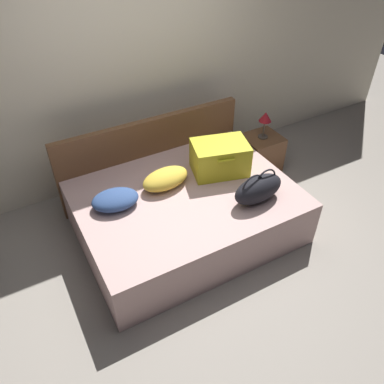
{
  "coord_description": "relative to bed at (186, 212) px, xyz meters",
  "views": [
    {
      "loc": [
        -1.34,
        -2.12,
        2.85
      ],
      "look_at": [
        0.0,
        0.28,
        0.59
      ],
      "focal_mm": 36.01,
      "sensor_mm": 36.0,
      "label": 1
    }
  ],
  "objects": [
    {
      "name": "ground_plane",
      "position": [
        0.0,
        -0.4,
        -0.25
      ],
      "size": [
        12.0,
        12.0,
        0.0
      ],
      "primitive_type": "plane",
      "color": "gray"
    },
    {
      "name": "back_wall",
      "position": [
        0.0,
        1.25,
        1.05
      ],
      "size": [
        8.0,
        0.1,
        2.6
      ],
      "primitive_type": "cube",
      "color": "beige",
      "rests_on": "ground"
    },
    {
      "name": "bed",
      "position": [
        0.0,
        0.0,
        0.0
      ],
      "size": [
        2.06,
        1.54,
        0.49
      ],
      "primitive_type": "cube",
      "color": "#BC9993",
      "rests_on": "ground"
    },
    {
      "name": "headboard",
      "position": [
        0.0,
        0.81,
        0.2
      ],
      "size": [
        2.1,
        0.08,
        0.9
      ],
      "primitive_type": "cube",
      "color": "brown",
      "rests_on": "ground"
    },
    {
      "name": "hard_case_large",
      "position": [
        0.47,
        0.16,
        0.41
      ],
      "size": [
        0.63,
        0.51,
        0.33
      ],
      "rotation": [
        0.0,
        0.0,
        -0.27
      ],
      "color": "gold",
      "rests_on": "bed"
    },
    {
      "name": "duffel_bag",
      "position": [
        0.54,
        -0.41,
        0.38
      ],
      "size": [
        0.53,
        0.27,
        0.32
      ],
      "rotation": [
        0.0,
        0.0,
        0.07
      ],
      "color": "black",
      "rests_on": "bed"
    },
    {
      "name": "pillow_near_headboard",
      "position": [
        -0.12,
        0.2,
        0.33
      ],
      "size": [
        0.52,
        0.34,
        0.17
      ],
      "primitive_type": "ellipsoid",
      "rotation": [
        0.0,
        0.0,
        0.13
      ],
      "color": "gold",
      "rests_on": "bed"
    },
    {
      "name": "pillow_center_head",
      "position": [
        -0.65,
        0.16,
        0.32
      ],
      "size": [
        0.47,
        0.37,
        0.14
      ],
      "primitive_type": "ellipsoid",
      "rotation": [
        0.0,
        0.0,
        -0.15
      ],
      "color": "navy",
      "rests_on": "bed"
    },
    {
      "name": "nightstand",
      "position": [
        1.31,
        0.52,
        -0.02
      ],
      "size": [
        0.44,
        0.4,
        0.46
      ],
      "primitive_type": "cube",
      "color": "brown",
      "rests_on": "ground"
    },
    {
      "name": "table_lamp",
      "position": [
        1.31,
        0.52,
        0.46
      ],
      "size": [
        0.14,
        0.14,
        0.33
      ],
      "color": "#3F3833",
      "rests_on": "nightstand"
    }
  ]
}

